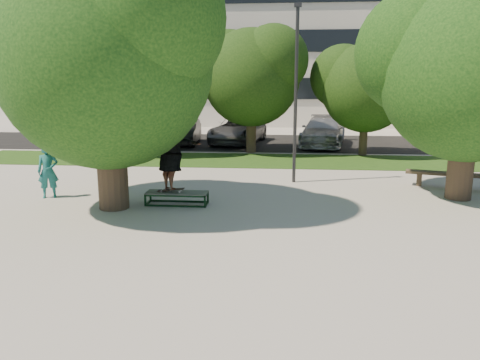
# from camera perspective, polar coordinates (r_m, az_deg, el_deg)

# --- Properties ---
(ground) EXTENTS (120.00, 120.00, 0.00)m
(ground) POSITION_cam_1_polar(r_m,az_deg,el_deg) (12.12, 2.36, -5.15)
(ground) COLOR #A3A096
(ground) RESTS_ON ground
(grass_strip) EXTENTS (30.00, 4.00, 0.02)m
(grass_strip) POSITION_cam_1_polar(r_m,az_deg,el_deg) (21.37, 6.27, 2.33)
(grass_strip) COLOR #1A3F12
(grass_strip) RESTS_ON ground
(asphalt_strip) EXTENTS (40.00, 8.00, 0.01)m
(asphalt_strip) POSITION_cam_1_polar(r_m,az_deg,el_deg) (27.80, 3.96, 4.59)
(asphalt_strip) COLOR black
(asphalt_strip) RESTS_ON ground
(tree_left) EXTENTS (6.96, 5.95, 7.12)m
(tree_left) POSITION_cam_1_polar(r_m,az_deg,el_deg) (13.58, -16.32, 15.13)
(tree_left) COLOR #38281E
(tree_left) RESTS_ON ground
(tree_right) EXTENTS (6.24, 5.33, 6.51)m
(tree_right) POSITION_cam_1_polar(r_m,az_deg,el_deg) (15.62, 25.93, 12.75)
(tree_right) COLOR #38281E
(tree_right) RESTS_ON ground
(bg_tree_left) EXTENTS (5.28, 4.51, 5.77)m
(bg_tree_left) POSITION_cam_1_polar(r_m,az_deg,el_deg) (23.73, -12.62, 12.10)
(bg_tree_left) COLOR #38281E
(bg_tree_left) RESTS_ON ground
(bg_tree_mid) EXTENTS (5.76, 4.92, 6.24)m
(bg_tree_mid) POSITION_cam_1_polar(r_m,az_deg,el_deg) (23.71, 1.22, 13.07)
(bg_tree_mid) COLOR #38281E
(bg_tree_mid) RESTS_ON ground
(bg_tree_right) EXTENTS (5.04, 4.31, 5.43)m
(bg_tree_right) POSITION_cam_1_polar(r_m,az_deg,el_deg) (23.46, 14.96, 11.40)
(bg_tree_right) COLOR #38281E
(bg_tree_right) RESTS_ON ground
(lamppost) EXTENTS (0.25, 0.15, 6.11)m
(lamppost) POSITION_cam_1_polar(r_m,az_deg,el_deg) (16.58, 6.82, 10.46)
(lamppost) COLOR #2D2D30
(lamppost) RESTS_ON ground
(office_building) EXTENTS (30.00, 14.12, 16.00)m
(office_building) POSITION_cam_1_polar(r_m,az_deg,el_deg) (43.84, 1.83, 17.78)
(office_building) COLOR beige
(office_building) RESTS_ON ground
(grind_box) EXTENTS (1.80, 0.60, 0.38)m
(grind_box) POSITION_cam_1_polar(r_m,az_deg,el_deg) (13.88, -7.69, -2.21)
(grind_box) COLOR black
(grind_box) RESTS_ON ground
(skater_rig) EXTENTS (2.30, 1.41, 1.90)m
(skater_rig) POSITION_cam_1_polar(r_m,az_deg,el_deg) (13.69, -8.53, 2.57)
(skater_rig) COLOR white
(skater_rig) RESTS_ON grind_box
(bystander) EXTENTS (0.72, 0.60, 1.69)m
(bystander) POSITION_cam_1_polar(r_m,az_deg,el_deg) (15.61, -22.36, 1.02)
(bystander) COLOR #1A6163
(bystander) RESTS_ON ground
(bench) EXTENTS (3.43, 1.41, 0.53)m
(bench) POSITION_cam_1_polar(r_m,az_deg,el_deg) (17.38, 25.21, 0.47)
(bench) COLOR #4E3F2E
(bench) RESTS_ON ground
(car_silver_a) EXTENTS (1.88, 4.01, 1.33)m
(car_silver_a) POSITION_cam_1_polar(r_m,az_deg,el_deg) (29.45, -11.66, 6.08)
(car_silver_a) COLOR silver
(car_silver_a) RESTS_ON asphalt_strip
(car_dark) EXTENTS (1.79, 4.40, 1.42)m
(car_dark) POSITION_cam_1_polar(r_m,az_deg,el_deg) (27.05, -6.78, 5.83)
(car_dark) COLOR black
(car_dark) RESTS_ON asphalt_strip
(car_grey) EXTENTS (3.35, 5.76, 1.51)m
(car_grey) POSITION_cam_1_polar(r_m,az_deg,el_deg) (27.27, -0.27, 6.06)
(car_grey) COLOR slate
(car_grey) RESTS_ON asphalt_strip
(car_silver_b) EXTENTS (3.15, 5.87, 1.62)m
(car_silver_b) POSITION_cam_1_polar(r_m,az_deg,el_deg) (26.75, 10.12, 5.88)
(car_silver_b) COLOR #AFAFB4
(car_silver_b) RESTS_ON asphalt_strip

